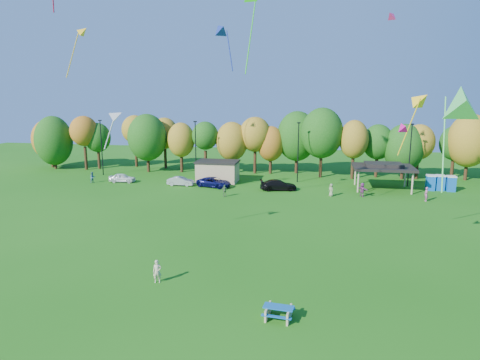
% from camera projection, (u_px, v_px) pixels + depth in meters
% --- Properties ---
extents(ground, '(160.00, 160.00, 0.00)m').
position_uv_depth(ground, '(233.00, 306.00, 27.07)').
color(ground, '#19600F').
rests_on(ground, ground).
extents(tree_line, '(93.57, 10.55, 11.15)m').
position_uv_depth(tree_line, '(281.00, 139.00, 69.96)').
color(tree_line, black).
rests_on(tree_line, ground).
extents(lamp_posts, '(64.50, 0.25, 9.09)m').
position_uv_depth(lamp_posts, '(298.00, 150.00, 64.31)').
color(lamp_posts, black).
rests_on(lamp_posts, ground).
extents(utility_building, '(6.30, 4.30, 3.25)m').
position_uv_depth(utility_building, '(218.00, 171.00, 65.15)').
color(utility_building, tan).
rests_on(utility_building, ground).
extents(pavilion, '(8.20, 6.20, 3.77)m').
position_uv_depth(pavilion, '(383.00, 167.00, 59.62)').
color(pavilion, tan).
rests_on(pavilion, ground).
extents(porta_potties, '(3.75, 1.60, 2.18)m').
position_uv_depth(porta_potties, '(440.00, 183.00, 59.27)').
color(porta_potties, '#0D54B3').
rests_on(porta_potties, ground).
extents(picnic_table, '(1.94, 1.67, 0.78)m').
position_uv_depth(picnic_table, '(278.00, 312.00, 25.52)').
color(picnic_table, tan).
rests_on(picnic_table, ground).
extents(kite_flyer, '(0.70, 0.56, 1.67)m').
position_uv_depth(kite_flyer, '(157.00, 271.00, 30.35)').
color(kite_flyer, beige).
rests_on(kite_flyer, ground).
extents(car_a, '(4.06, 1.90, 1.34)m').
position_uv_depth(car_a, '(122.00, 178.00, 65.03)').
color(car_a, white).
rests_on(car_a, ground).
extents(car_b, '(3.94, 1.48, 1.28)m').
position_uv_depth(car_b, '(181.00, 181.00, 62.69)').
color(car_b, '#A7A8AC').
rests_on(car_b, ground).
extents(car_c, '(5.50, 3.68, 1.40)m').
position_uv_depth(car_c, '(214.00, 182.00, 61.67)').
color(car_c, '#0B0D47').
rests_on(car_c, ground).
extents(car_d, '(5.40, 3.09, 1.47)m').
position_uv_depth(car_d, '(278.00, 185.00, 59.63)').
color(car_d, black).
rests_on(car_d, ground).
extents(far_person_0, '(1.49, 1.67, 1.84)m').
position_uv_depth(far_person_0, '(362.00, 190.00, 55.87)').
color(far_person_0, '#963E83').
rests_on(far_person_0, ground).
extents(far_person_1, '(1.02, 0.73, 1.61)m').
position_uv_depth(far_person_1, '(224.00, 191.00, 55.81)').
color(far_person_1, '#557849').
rests_on(far_person_1, ground).
extents(far_person_2, '(0.87, 0.98, 1.68)m').
position_uv_depth(far_person_2, '(331.00, 190.00, 56.06)').
color(far_person_2, gray).
rests_on(far_person_2, ground).
extents(far_person_3, '(0.51, 0.71, 1.82)m').
position_uv_depth(far_person_3, '(426.00, 194.00, 53.41)').
color(far_person_3, '#B45589').
rests_on(far_person_3, ground).
extents(far_person_4, '(0.95, 1.02, 1.67)m').
position_uv_depth(far_person_4, '(93.00, 177.00, 64.50)').
color(far_person_4, teal).
rests_on(far_person_4, ground).
extents(kite_0, '(2.88, 2.96, 5.59)m').
position_uv_depth(kite_0, '(421.00, 100.00, 35.11)').
color(kite_0, yellow).
extents(kite_1, '(3.13, 1.18, 5.30)m').
position_uv_depth(kite_1, '(83.00, 32.00, 43.51)').
color(kite_1, gold).
extents(kite_2, '(1.06, 1.26, 1.10)m').
position_uv_depth(kite_2, '(402.00, 127.00, 31.34)').
color(kite_2, '#D60B7B').
extents(kite_3, '(2.16, 1.34, 3.43)m').
position_uv_depth(kite_3, '(117.00, 116.00, 34.15)').
color(kite_3, '#B0B0B0').
extents(kite_4, '(1.46, 1.54, 1.26)m').
position_uv_depth(kite_4, '(391.00, 15.00, 41.94)').
color(kite_4, '#E12574').
extents(kite_7, '(2.17, 2.70, 4.58)m').
position_uv_depth(kite_7, '(220.00, 30.00, 38.68)').
color(kite_7, navy).
extents(kite_15, '(2.91, 5.15, 8.12)m').
position_uv_depth(kite_15, '(462.00, 100.00, 27.67)').
color(kite_15, '#4AD257').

